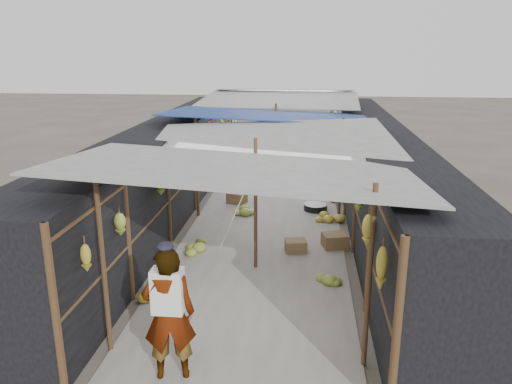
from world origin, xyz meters
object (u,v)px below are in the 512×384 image
(shopper_blue, at_px, (276,157))
(black_basin, at_px, (315,207))
(vendor_elderly, at_px, (169,314))
(crate_near, at_px, (296,246))
(vendor_seated, at_px, (332,189))

(shopper_blue, bearing_deg, black_basin, -64.04)
(vendor_elderly, relative_size, shopper_blue, 1.14)
(vendor_elderly, bearing_deg, crate_near, -122.07)
(vendor_elderly, bearing_deg, vendor_seated, -119.95)
(crate_near, height_order, vendor_elderly, vendor_elderly)
(crate_near, xyz_separation_m, shopper_blue, (-0.80, 5.83, 0.68))
(crate_near, distance_m, black_basin, 2.89)
(black_basin, distance_m, vendor_seated, 0.93)
(black_basin, height_order, vendor_seated, vendor_seated)
(crate_near, relative_size, shopper_blue, 0.28)
(shopper_blue, xyz_separation_m, vendor_seated, (1.73, -2.23, -0.41))
(vendor_elderly, xyz_separation_m, shopper_blue, (0.73, 10.21, -0.11))
(black_basin, distance_m, vendor_elderly, 7.55)
(black_basin, xyz_separation_m, vendor_seated, (0.47, 0.74, 0.31))
(shopper_blue, relative_size, vendor_seated, 2.02)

